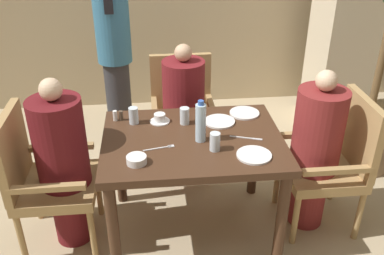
# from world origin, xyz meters

# --- Properties ---
(ground_plane) EXTENTS (16.00, 16.00, 0.00)m
(ground_plane) POSITION_xyz_m (0.00, 0.00, 0.00)
(ground_plane) COLOR tan
(dining_table) EXTENTS (1.12, 0.85, 0.73)m
(dining_table) POSITION_xyz_m (0.00, 0.00, 0.62)
(dining_table) COLOR #422819
(dining_table) RESTS_ON ground_plane
(chair_left_side) EXTENTS (0.50, 0.50, 0.94)m
(chair_left_side) POSITION_xyz_m (-0.95, 0.00, 0.51)
(chair_left_side) COLOR #A88451
(chair_left_side) RESTS_ON ground_plane
(diner_in_left_chair) EXTENTS (0.32, 0.32, 1.16)m
(diner_in_left_chair) POSITION_xyz_m (-0.81, 0.00, 0.60)
(diner_in_left_chair) COLOR #5B1419
(diner_in_left_chair) RESTS_ON ground_plane
(chair_far_side) EXTENTS (0.50, 0.50, 0.94)m
(chair_far_side) POSITION_xyz_m (0.00, 0.81, 0.51)
(chair_far_side) COLOR #A88451
(chair_far_side) RESTS_ON ground_plane
(diner_in_far_chair) EXTENTS (0.32, 0.32, 1.12)m
(diner_in_far_chair) POSITION_xyz_m (-0.00, 0.67, 0.57)
(diner_in_far_chair) COLOR maroon
(diner_in_far_chair) RESTS_ON ground_plane
(chair_right_side) EXTENTS (0.50, 0.50, 0.94)m
(chair_right_side) POSITION_xyz_m (0.95, 0.00, 0.51)
(chair_right_side) COLOR #A88451
(chair_right_side) RESTS_ON ground_plane
(diner_in_right_chair) EXTENTS (0.32, 0.32, 1.14)m
(diner_in_right_chair) POSITION_xyz_m (0.81, 0.00, 0.59)
(diner_in_right_chair) COLOR maroon
(diner_in_right_chair) RESTS_ON ground_plane
(standing_host) EXTENTS (0.29, 0.33, 1.71)m
(standing_host) POSITION_xyz_m (-0.54, 1.24, 0.92)
(standing_host) COLOR #2D2D33
(standing_host) RESTS_ON ground_plane
(potted_palm) EXTENTS (0.82, 0.79, 2.13)m
(potted_palm) POSITION_xyz_m (1.52, 0.67, 0.67)
(potted_palm) COLOR #896B4C
(potted_palm) RESTS_ON ground_plane
(plate_main_left) EXTENTS (0.20, 0.20, 0.01)m
(plate_main_left) POSITION_xyz_m (0.39, 0.29, 0.73)
(plate_main_left) COLOR white
(plate_main_left) RESTS_ON dining_table
(plate_main_right) EXTENTS (0.20, 0.20, 0.01)m
(plate_main_right) POSITION_xyz_m (0.33, -0.24, 0.73)
(plate_main_right) COLOR white
(plate_main_right) RESTS_ON dining_table
(plate_dessert_center) EXTENTS (0.20, 0.20, 0.01)m
(plate_dessert_center) POSITION_xyz_m (0.20, 0.19, 0.73)
(plate_dessert_center) COLOR white
(plate_dessert_center) RESTS_ON dining_table
(teacup_with_saucer) EXTENTS (0.13, 0.13, 0.06)m
(teacup_with_saucer) POSITION_xyz_m (-0.20, 0.23, 0.75)
(teacup_with_saucer) COLOR white
(teacup_with_saucer) RESTS_ON dining_table
(bowl_small) EXTENTS (0.12, 0.12, 0.04)m
(bowl_small) POSITION_xyz_m (-0.34, -0.25, 0.75)
(bowl_small) COLOR white
(bowl_small) RESTS_ON dining_table
(water_bottle) EXTENTS (0.06, 0.06, 0.27)m
(water_bottle) POSITION_xyz_m (0.04, -0.04, 0.85)
(water_bottle) COLOR silver
(water_bottle) RESTS_ON dining_table
(glass_tall_near) EXTENTS (0.06, 0.06, 0.11)m
(glass_tall_near) POSITION_xyz_m (-0.37, 0.23, 0.78)
(glass_tall_near) COLOR silver
(glass_tall_near) RESTS_ON dining_table
(glass_tall_mid) EXTENTS (0.06, 0.06, 0.11)m
(glass_tall_mid) POSITION_xyz_m (0.12, -0.15, 0.78)
(glass_tall_mid) COLOR silver
(glass_tall_mid) RESTS_ON dining_table
(glass_tall_far) EXTENTS (0.06, 0.06, 0.11)m
(glass_tall_far) POSITION_xyz_m (-0.03, 0.19, 0.78)
(glass_tall_far) COLOR silver
(glass_tall_far) RESTS_ON dining_table
(salt_shaker) EXTENTS (0.03, 0.03, 0.07)m
(salt_shaker) POSITION_xyz_m (-0.49, 0.28, 0.76)
(salt_shaker) COLOR white
(salt_shaker) RESTS_ON dining_table
(pepper_shaker) EXTENTS (0.03, 0.03, 0.07)m
(pepper_shaker) POSITION_xyz_m (-0.45, 0.28, 0.76)
(pepper_shaker) COLOR #4C3D2D
(pepper_shaker) RESTS_ON dining_table
(fork_beside_plate) EXTENTS (0.19, 0.06, 0.00)m
(fork_beside_plate) POSITION_xyz_m (-0.19, -0.10, 0.73)
(fork_beside_plate) COLOR silver
(fork_beside_plate) RESTS_ON dining_table
(knife_beside_plate) EXTENTS (0.20, 0.08, 0.00)m
(knife_beside_plate) POSITION_xyz_m (0.34, -0.04, 0.73)
(knife_beside_plate) COLOR silver
(knife_beside_plate) RESTS_ON dining_table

